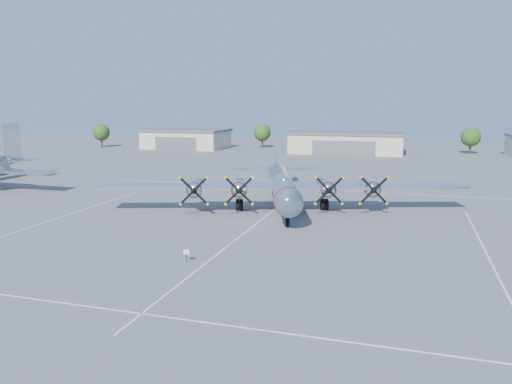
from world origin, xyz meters
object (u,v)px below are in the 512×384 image
(hangar_west, at_px, (186,139))
(main_bomber_b29, at_px, (281,207))
(info_placard, at_px, (186,253))
(tree_east, at_px, (471,137))
(hangar_center, at_px, (347,142))
(tree_far_west, at_px, (101,133))
(tree_west, at_px, (262,133))

(hangar_west, bearing_deg, main_bomber_b29, -57.29)
(info_placard, bearing_deg, tree_east, 72.68)
(hangar_west, xyz_separation_m, hangar_center, (45.00, -0.00, -0.00))
(main_bomber_b29, bearing_deg, tree_far_west, 118.59)
(hangar_center, xyz_separation_m, main_bomber_b29, (0.39, -70.68, -2.71))
(hangar_west, bearing_deg, hangar_center, -0.00)
(main_bomber_b29, distance_m, info_placard, 23.35)
(main_bomber_b29, relative_size, info_placard, 41.58)
(tree_east, bearing_deg, hangar_center, -168.62)
(hangar_west, distance_m, tree_far_west, 25.36)
(hangar_west, distance_m, tree_west, 21.61)
(hangar_west, relative_size, tree_far_west, 3.40)
(hangar_center, relative_size, tree_far_west, 4.31)
(tree_east, xyz_separation_m, main_bomber_b29, (-29.61, -76.71, -4.22))
(hangar_center, height_order, tree_east, tree_east)
(tree_west, bearing_deg, main_bomber_b29, -72.12)
(tree_west, bearing_deg, hangar_west, -158.11)
(tree_west, xyz_separation_m, tree_east, (55.00, -2.00, 0.00))
(tree_far_west, height_order, tree_east, same)
(tree_far_west, bearing_deg, tree_west, 14.93)
(tree_far_west, bearing_deg, hangar_center, 3.24)
(tree_east, bearing_deg, info_placard, -107.55)
(tree_west, bearing_deg, hangar_center, -17.82)
(tree_west, distance_m, tree_east, 55.04)
(info_placard, bearing_deg, tree_west, 103.15)
(hangar_center, xyz_separation_m, tree_far_west, (-70.00, -3.96, 1.51))
(tree_west, xyz_separation_m, main_bomber_b29, (25.39, -78.71, -4.22))
(hangar_west, height_order, tree_west, tree_west)
(hangar_west, xyz_separation_m, main_bomber_b29, (45.39, -70.68, -2.71))
(hangar_west, xyz_separation_m, tree_west, (20.00, 8.04, 1.51))
(hangar_west, relative_size, hangar_center, 0.79)
(tree_east, xyz_separation_m, info_placard, (-31.62, -99.97, -3.49))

